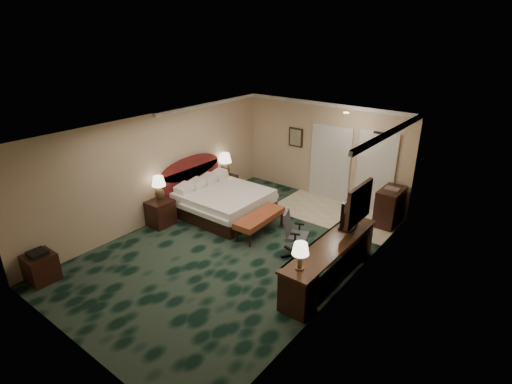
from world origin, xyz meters
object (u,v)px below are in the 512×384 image
Objects in this scene: nightstand_far at (228,184)px; side_table at (41,268)px; bed_bench at (260,224)px; desk at (330,262)px; tv at (349,212)px; minibar at (390,207)px; nightstand_near at (161,213)px; lamp_far at (225,165)px; desk_chair at (297,235)px; lamp_near at (159,189)px; bed at (224,203)px.

nightstand_far is 0.94× the size of side_table.
bed_bench is at bearing 61.69° from side_table.
tv reaches higher than desk.
nightstand_far is 0.19× the size of desk.
minibar reaches higher than bed_bench.
nightstand_far is 2.66m from bed_bench.
nightstand_near is 4.43m from desk.
minibar reaches higher than nightstand_far.
lamp_far is 0.69× the size of desk_chair.
lamp_near is 3.55m from desk_chair.
tv is at bearing -16.68° from nightstand_far.
bed is 1.42× the size of bed_bench.
lamp_near reaches higher than bed_bench.
bed is 4.15m from minibar.
side_table is (0.09, -5.43, -0.59)m from lamp_far.
lamp_far is (-0.07, 2.49, 0.56)m from nightstand_near.
lamp_far is 0.25× the size of desk.
nightstand_near is 0.93× the size of lamp_far.
lamp_near is at bearing 106.26° from nightstand_near.
bed_bench is (2.22, 1.09, -0.71)m from lamp_near.
bed_bench is 2.35m from tv.
lamp_far reaches higher than nightstand_near.
lamp_near is (-0.01, 0.04, 0.63)m from nightstand_near.
minibar is (0.06, 2.27, -0.70)m from tv.
lamp_near is at bearing -142.14° from minibar.
bed is at bearing 58.65° from nightstand_near.
lamp_near is at bearing -171.61° from tv.
lamp_near is 3.06m from side_table.
minibar reaches higher than bed.
bed_bench is at bearing 175.75° from tv.
nightstand_far is (-0.04, 2.54, -0.05)m from nightstand_near.
nightstand_near is 2.54m from nightstand_far.
bed_bench is 4.63m from side_table.
side_table is at bearing -142.10° from desk.
minibar is at bearing 44.84° from bed_bench.
desk reaches higher than bed.
bed is 1.45m from nightstand_far.
desk_chair is (3.50, -1.65, -0.37)m from lamp_far.
lamp_far is (-0.03, -0.06, 0.61)m from nightstand_far.
nightstand_far is at bearing 90.99° from nightstand_near.
desk_chair is at bearing 159.23° from desk.
desk is (4.40, 0.47, 0.08)m from nightstand_near.
tv reaches higher than bed.
bed_bench is 1.44× the size of desk_chair.
side_table is at bearing -120.26° from bed_bench.
desk_chair reaches higher than bed.
side_table is at bearing -89.39° from nightstand_far.
minibar is (4.50, 1.00, -0.41)m from lamp_far.
nightstand_far is at bearing -168.02° from minibar.
lamp_far reaches higher than bed_bench.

